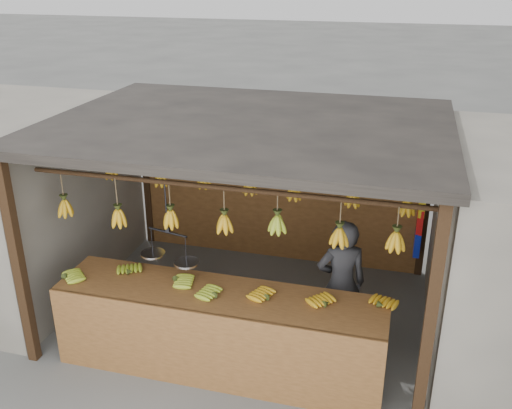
% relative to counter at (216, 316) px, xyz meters
% --- Properties ---
extents(ground, '(80.00, 80.00, 0.00)m').
position_rel_counter_xyz_m(ground, '(0.01, 1.23, -0.70)').
color(ground, '#5B5B57').
extents(stall, '(4.30, 3.30, 2.40)m').
position_rel_counter_xyz_m(stall, '(0.01, 1.56, 1.27)').
color(stall, black).
rests_on(stall, ground).
extents(counter, '(3.48, 0.77, 0.96)m').
position_rel_counter_xyz_m(counter, '(0.00, 0.00, 0.00)').
color(counter, brown).
rests_on(counter, ground).
extents(hanging_bananas, '(3.64, 2.24, 0.39)m').
position_rel_counter_xyz_m(hanging_bananas, '(0.00, 1.23, 0.92)').
color(hanging_bananas, '#C08914').
rests_on(hanging_bananas, ground).
extents(balance_scale, '(0.66, 0.34, 0.85)m').
position_rel_counter_xyz_m(balance_scale, '(-0.56, 0.23, 0.51)').
color(balance_scale, black).
rests_on(balance_scale, ground).
extents(vendor, '(0.63, 0.52, 1.50)m').
position_rel_counter_xyz_m(vendor, '(1.14, 0.88, 0.05)').
color(vendor, '#262628').
rests_on(vendor, ground).
extents(bag_bundles, '(0.08, 0.26, 1.30)m').
position_rel_counter_xyz_m(bag_bundles, '(1.95, 2.58, 0.30)').
color(bag_bundles, '#199926').
rests_on(bag_bundles, ground).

